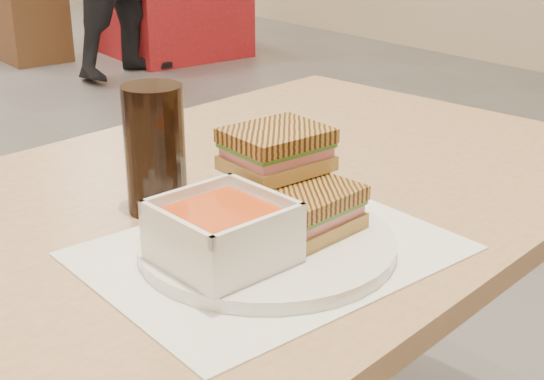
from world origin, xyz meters
TOP-DOWN VIEW (x-y plane):
  - main_table at (0.05, -1.85)m, footprint 1.28×0.85m
  - tray_liner at (0.01, -2.00)m, footprint 0.37×0.29m
  - plate at (0.00, -2.00)m, footprint 0.27×0.27m
  - soup_bowl at (-0.06, -2.01)m, footprint 0.12×0.12m
  - panini_lower at (0.05, -2.01)m, footprint 0.12×0.10m
  - panini_upper at (0.06, -1.95)m, footprint 0.11×0.09m
  - cola_glass at (-0.03, -1.83)m, footprint 0.07×0.07m
  - bg_table_1 at (2.46, 2.08)m, footprint 0.88×0.88m
  - bg_chair_1l at (1.59, 2.52)m, footprint 0.41×0.41m
  - bg_chair_1r at (2.46, 2.47)m, footprint 0.46×0.46m

SIDE VIEW (x-z plane):
  - bg_chair_1l at x=1.59m, z-range 0.00..0.45m
  - bg_chair_1r at x=2.46m, z-range 0.00..0.47m
  - bg_table_1 at x=2.46m, z-range 0.00..0.74m
  - main_table at x=0.05m, z-range 0.26..1.01m
  - tray_liner at x=0.01m, z-range 0.75..0.75m
  - plate at x=0.00m, z-range 0.75..0.77m
  - panini_lower at x=0.05m, z-range 0.77..0.82m
  - soup_bowl at x=-0.06m, z-range 0.76..0.83m
  - cola_glass at x=-0.03m, z-range 0.75..0.90m
  - panini_upper at x=0.06m, z-range 0.82..0.87m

